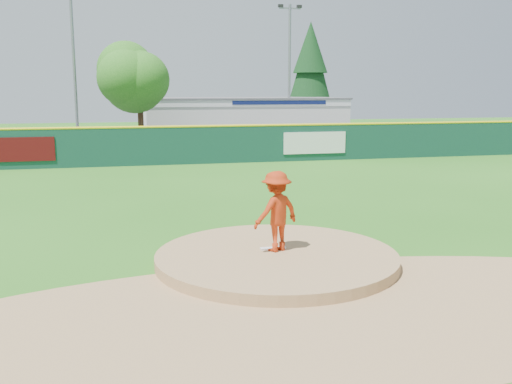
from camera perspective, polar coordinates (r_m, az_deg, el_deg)
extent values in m
plane|color=#286B19|center=(13.10, 2.06, -7.12)|extent=(120.00, 120.00, 0.00)
cylinder|color=#9E774C|center=(13.10, 2.06, -7.12)|extent=(5.50, 5.50, 0.50)
cube|color=white|center=(13.30, 1.72, -5.63)|extent=(0.60, 0.15, 0.04)
cylinder|color=#9E774C|center=(10.40, 6.58, -11.83)|extent=(15.40, 15.40, 0.01)
cube|color=#38383A|center=(39.38, -8.54, 4.40)|extent=(44.00, 16.00, 0.02)
imported|color=#B32E0F|center=(12.98, 2.05, -1.94)|extent=(1.37, 1.12, 1.84)
imported|color=silver|center=(35.35, 3.40, 4.82)|extent=(4.60, 3.03, 1.17)
cube|color=silver|center=(45.09, -1.49, 7.25)|extent=(15.00, 8.00, 3.20)
cube|color=white|center=(41.12, -0.32, 8.93)|extent=(15.00, 0.06, 0.55)
cube|color=#0F194C|center=(41.58, 2.41, 8.93)|extent=(7.00, 0.03, 0.28)
cube|color=#59595B|center=(45.03, -1.50, 9.35)|extent=(15.20, 8.20, 0.12)
cube|color=#530B0D|center=(30.51, -22.83, 3.94)|extent=(3.60, 0.04, 1.20)
cube|color=white|center=(31.90, 5.91, 4.92)|extent=(3.60, 0.04, 1.20)
cube|color=#123C30|center=(30.37, -7.08, 4.63)|extent=(40.00, 0.10, 2.00)
cylinder|color=yellow|center=(30.29, -7.13, 6.51)|extent=(40.00, 0.14, 0.14)
cylinder|color=#382314|center=(37.16, -11.41, 5.97)|extent=(0.36, 0.36, 2.60)
sphere|color=#387F23|center=(37.08, -11.59, 11.00)|extent=(5.60, 5.60, 5.60)
cylinder|color=#382314|center=(50.85, 5.35, 6.64)|extent=(0.40, 0.40, 1.60)
cone|color=#113A16|center=(50.78, 5.44, 12.00)|extent=(4.40, 4.40, 7.90)
cylinder|color=gray|center=(39.17, -17.74, 12.05)|extent=(0.20, 0.20, 11.00)
cylinder|color=gray|center=(42.88, 3.35, 11.63)|extent=(0.20, 0.20, 10.00)
cube|color=gray|center=(43.26, 3.41, 17.87)|extent=(1.60, 0.10, 0.10)
cube|color=black|center=(43.09, 2.48, 18.11)|extent=(0.35, 0.25, 0.20)
cube|color=black|center=(43.49, 4.34, 18.02)|extent=(0.35, 0.25, 0.20)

